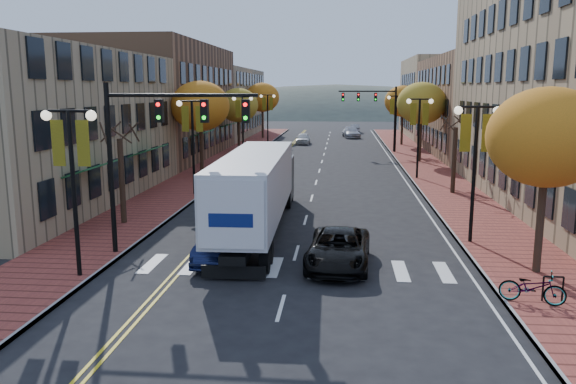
% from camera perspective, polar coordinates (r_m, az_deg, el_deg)
% --- Properties ---
extents(ground, '(200.00, 200.00, 0.00)m').
position_cam_1_polar(ground, '(19.77, -0.10, -9.51)').
color(ground, black).
rests_on(ground, ground).
extents(sidewalk_left, '(4.00, 85.00, 0.15)m').
position_cam_1_polar(sidewalk_left, '(52.55, -6.46, 3.08)').
color(sidewalk_left, brown).
rests_on(sidewalk_left, ground).
extents(sidewalk_right, '(4.00, 85.00, 0.15)m').
position_cam_1_polar(sidewalk_right, '(51.93, 13.39, 2.77)').
color(sidewalk_right, brown).
rests_on(sidewalk_right, ground).
extents(building_left_near, '(12.00, 22.00, 9.00)m').
position_cam_1_polar(building_left_near, '(36.75, -25.47, 5.93)').
color(building_left_near, '#9E8966').
rests_on(building_left_near, ground).
extents(building_left_mid, '(12.00, 24.00, 11.00)m').
position_cam_1_polar(building_left_mid, '(57.66, -13.74, 8.90)').
color(building_left_mid, brown).
rests_on(building_left_mid, ground).
extents(building_left_far, '(12.00, 26.00, 9.50)m').
position_cam_1_polar(building_left_far, '(81.71, -7.95, 8.94)').
color(building_left_far, '#9E8966').
rests_on(building_left_far, ground).
extents(building_right_mid, '(15.00, 24.00, 10.00)m').
position_cam_1_polar(building_right_mid, '(62.78, 21.10, 8.15)').
color(building_right_mid, brown).
rests_on(building_right_mid, ground).
extents(building_right_far, '(15.00, 20.00, 11.00)m').
position_cam_1_polar(building_right_far, '(84.18, 17.12, 9.13)').
color(building_right_far, '#9E8966').
rests_on(building_right_far, ground).
extents(tree_left_a, '(0.28, 0.28, 4.20)m').
position_cam_1_polar(tree_left_a, '(28.96, -16.52, 1.08)').
color(tree_left_a, '#382619').
rests_on(tree_left_a, sidewalk_left).
extents(tree_left_b, '(4.48, 4.48, 7.21)m').
position_cam_1_polar(tree_left_b, '(43.87, -8.90, 8.62)').
color(tree_left_b, '#382619').
rests_on(tree_left_b, sidewalk_left).
extents(tree_left_c, '(4.16, 4.16, 6.69)m').
position_cam_1_polar(tree_left_c, '(59.51, -5.06, 8.77)').
color(tree_left_c, '#382619').
rests_on(tree_left_c, sidewalk_left).
extents(tree_left_d, '(4.61, 4.61, 7.42)m').
position_cam_1_polar(tree_left_d, '(77.26, -2.62, 9.58)').
color(tree_left_d, '#382619').
rests_on(tree_left_d, sidewalk_left).
extents(tree_right_a, '(4.16, 4.16, 6.69)m').
position_cam_1_polar(tree_right_a, '(21.79, 24.84, 5.03)').
color(tree_right_a, '#382619').
rests_on(tree_right_a, sidewalk_right).
extents(tree_right_b, '(0.28, 0.28, 4.20)m').
position_cam_1_polar(tree_right_b, '(37.47, 16.52, 3.12)').
color(tree_right_b, '#382619').
rests_on(tree_right_b, sidewalk_right).
extents(tree_right_c, '(4.48, 4.48, 7.21)m').
position_cam_1_polar(tree_right_c, '(53.00, 13.42, 8.75)').
color(tree_right_c, '#382619').
rests_on(tree_right_c, sidewalk_right).
extents(tree_right_d, '(4.35, 4.35, 7.00)m').
position_cam_1_polar(tree_right_d, '(68.89, 11.60, 9.02)').
color(tree_right_d, '#382619').
rests_on(tree_right_d, sidewalk_right).
extents(lamp_left_a, '(1.96, 0.36, 6.05)m').
position_cam_1_polar(lamp_left_a, '(20.85, -21.11, 2.98)').
color(lamp_left_a, black).
rests_on(lamp_left_a, ground).
extents(lamp_left_b, '(1.96, 0.36, 6.05)m').
position_cam_1_polar(lamp_left_b, '(35.81, -9.67, 6.36)').
color(lamp_left_b, black).
rests_on(lamp_left_b, ground).
extents(lamp_left_c, '(1.96, 0.36, 6.05)m').
position_cam_1_polar(lamp_left_c, '(53.37, -4.63, 7.77)').
color(lamp_left_c, black).
rests_on(lamp_left_c, ground).
extents(lamp_left_d, '(1.96, 0.36, 6.05)m').
position_cam_1_polar(lamp_left_d, '(71.15, -2.08, 8.45)').
color(lamp_left_d, black).
rests_on(lamp_left_d, ground).
extents(lamp_right_a, '(1.96, 0.36, 6.05)m').
position_cam_1_polar(lamp_right_a, '(25.27, 18.52, 4.33)').
color(lamp_right_a, black).
rests_on(lamp_right_a, ground).
extents(lamp_right_b, '(1.96, 0.36, 6.05)m').
position_cam_1_polar(lamp_right_b, '(42.95, 13.17, 6.89)').
color(lamp_right_b, black).
rests_on(lamp_right_b, ground).
extents(lamp_right_c, '(1.96, 0.36, 6.05)m').
position_cam_1_polar(lamp_right_c, '(60.81, 10.93, 7.94)').
color(lamp_right_c, black).
rests_on(lamp_right_c, ground).
extents(traffic_mast_near, '(6.10, 0.35, 7.00)m').
position_cam_1_polar(traffic_mast_near, '(22.76, -13.27, 5.57)').
color(traffic_mast_near, black).
rests_on(traffic_mast_near, ground).
extents(traffic_mast_far, '(6.10, 0.34, 7.00)m').
position_cam_1_polar(traffic_mast_far, '(60.63, 9.03, 8.59)').
color(traffic_mast_far, black).
rests_on(traffic_mast_far, ground).
extents(semi_truck, '(2.80, 15.47, 3.85)m').
position_cam_1_polar(semi_truck, '(26.65, -3.03, 0.72)').
color(semi_truck, black).
rests_on(semi_truck, ground).
extents(navy_sedan, '(1.85, 4.62, 1.49)m').
position_cam_1_polar(navy_sedan, '(22.55, -6.35, -5.05)').
color(navy_sedan, '#0E1438').
rests_on(navy_sedan, ground).
extents(black_suv, '(2.62, 5.14, 1.39)m').
position_cam_1_polar(black_suv, '(21.74, 5.15, -5.76)').
color(black_suv, black).
rests_on(black_suv, ground).
extents(car_far_white, '(1.69, 4.03, 1.36)m').
position_cam_1_polar(car_far_white, '(69.91, 1.55, 5.46)').
color(car_far_white, silver).
rests_on(car_far_white, ground).
extents(car_far_silver, '(2.77, 5.37, 1.49)m').
position_cam_1_polar(car_far_silver, '(79.50, 6.43, 6.04)').
color(car_far_silver, '#A6A6AD').
rests_on(car_far_silver, ground).
extents(car_far_oncoming, '(1.41, 4.02, 1.32)m').
position_cam_1_polar(car_far_oncoming, '(88.65, 6.82, 6.43)').
color(car_far_oncoming, '#A0A1A8').
rests_on(car_far_oncoming, ground).
extents(bicycle, '(2.08, 1.21, 1.03)m').
position_cam_1_polar(bicycle, '(19.27, 23.58, -8.85)').
color(bicycle, gray).
rests_on(bicycle, sidewalk_right).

